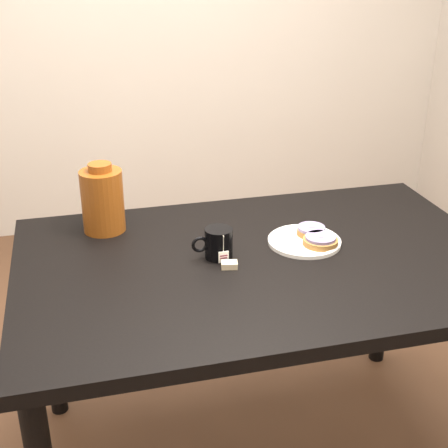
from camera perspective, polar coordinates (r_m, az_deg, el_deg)
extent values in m
cube|color=black|center=(1.81, 3.43, -3.63)|extent=(1.40, 0.90, 0.04)
cylinder|color=black|center=(2.28, -15.70, -9.21)|extent=(0.06, 0.06, 0.71)
cylinder|color=black|center=(2.54, 14.50, -5.29)|extent=(0.06, 0.06, 0.71)
cylinder|color=white|center=(1.90, 7.35, -1.59)|extent=(0.22, 0.22, 0.01)
torus|color=white|center=(1.89, 7.36, -1.43)|extent=(0.22, 0.22, 0.01)
cylinder|color=brown|center=(1.92, 7.98, -0.72)|extent=(0.10, 0.10, 0.02)
cylinder|color=slate|center=(1.92, 8.00, -0.36)|extent=(0.09, 0.09, 0.01)
cylinder|color=brown|center=(1.87, 8.80, -1.60)|extent=(0.13, 0.13, 0.02)
cylinder|color=slate|center=(1.86, 8.83, -1.23)|extent=(0.11, 0.11, 0.01)
cylinder|color=black|center=(1.78, -0.49, -1.76)|extent=(0.09, 0.09, 0.09)
cylinder|color=black|center=(1.77, -0.49, -0.69)|extent=(0.07, 0.07, 0.00)
torus|color=black|center=(1.77, -2.23, -1.88)|extent=(0.05, 0.01, 0.05)
cylinder|color=beige|center=(1.74, -0.05, -1.78)|extent=(0.00, 0.00, 0.05)
cube|color=white|center=(1.75, -0.05, -3.00)|extent=(0.03, 0.00, 0.03)
cube|color=#C6B793|center=(1.74, 0.49, -3.75)|extent=(0.05, 0.04, 0.02)
cylinder|color=#5B280C|center=(1.97, -11.03, 2.07)|extent=(0.17, 0.17, 0.20)
cylinder|color=#5B280C|center=(1.93, -11.29, 5.10)|extent=(0.07, 0.07, 0.02)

